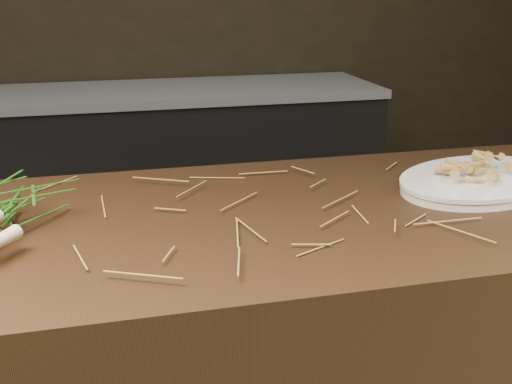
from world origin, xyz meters
TOP-DOWN VIEW (x-y plane):
  - back_counter at (0.30, 2.18)m, footprint 1.82×0.62m
  - straw_bedding at (0.00, 0.30)m, footprint 1.40×0.60m
  - serving_platter at (0.68, 0.34)m, footprint 0.48×0.40m
  - roasted_veg_heap at (0.68, 0.34)m, footprint 0.24×0.21m

SIDE VIEW (x-z plane):
  - back_counter at x=0.30m, z-range 0.00..0.84m
  - straw_bedding at x=0.00m, z-range 0.90..0.92m
  - serving_platter at x=0.68m, z-range 0.90..0.92m
  - roasted_veg_heap at x=0.68m, z-range 0.92..0.97m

